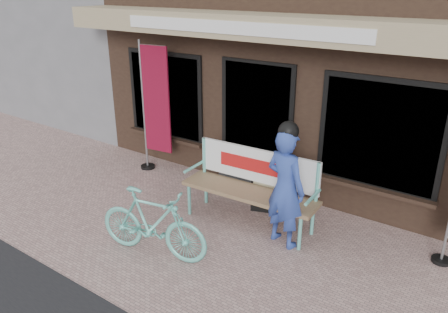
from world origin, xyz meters
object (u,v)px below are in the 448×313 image
Objects in this scene: bicycle at (153,223)px; nobori_red at (154,107)px; bench at (252,181)px; person at (285,186)px; menu_stand at (267,183)px.

nobori_red reaches higher than bicycle.
bench is 1.18× the size of person.
menu_stand is (2.50, -0.23, -0.75)m from nobori_red.
bench is 2.59m from nobori_red.
bench is 0.39m from menu_stand.
nobori_red is (-2.45, 0.59, 0.60)m from bench.
bicycle is 1.95m from menu_stand.
menu_stand is (0.05, 0.36, -0.15)m from bench.
person is 0.93m from menu_stand.
person is at bearing -56.99° from bicycle.
nobori_red is at bearing 30.51° from bicycle.
bench is 1.60m from bicycle.
bicycle is 1.58× the size of menu_stand.
bench reaches higher than bicycle.
menu_stand is (-0.61, 0.62, -0.36)m from person.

